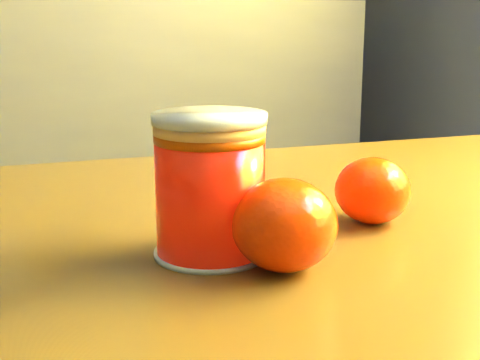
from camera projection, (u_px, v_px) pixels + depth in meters
name	position (u px, v px, depth m)	size (l,w,h in m)	color
table	(356.00, 312.00, 0.60)	(0.97, 0.72, 0.69)	brown
juice_glass	(210.00, 186.00, 0.48)	(0.08, 0.08, 0.10)	red
orange_front	(284.00, 225.00, 0.45)	(0.07, 0.07, 0.06)	#FF3605
orange_back	(373.00, 190.00, 0.56)	(0.06, 0.06, 0.06)	#FF3605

